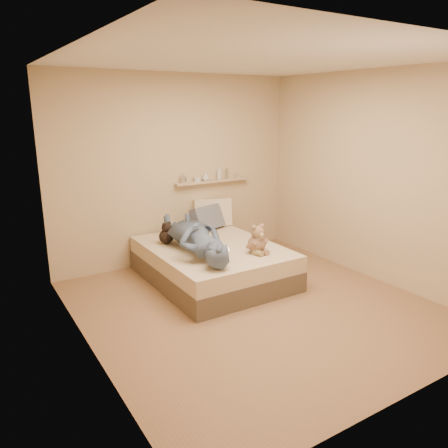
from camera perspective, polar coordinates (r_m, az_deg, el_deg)
room at (r=4.56m, az=4.34°, el=4.27°), size 3.80×3.80×3.80m
bed at (r=5.60m, az=-1.52°, el=-5.06°), size 1.50×1.90×0.45m
game_console at (r=4.93m, az=-0.21°, el=-3.44°), size 0.16×0.09×0.05m
teddy_bear at (r=5.23m, az=4.39°, el=-2.25°), size 0.30×0.28×0.36m
dark_plush at (r=5.62m, az=-7.55°, el=-1.36°), size 0.19×0.19×0.29m
pillow_cream at (r=6.40m, az=-1.53°, el=1.50°), size 0.59×0.34×0.42m
pillow_grey at (r=6.21m, az=-2.18°, el=0.79°), size 0.55×0.39×0.37m
person at (r=5.28m, az=-3.74°, el=-1.60°), size 0.82×1.66×0.38m
wall_shelf at (r=6.41m, az=-1.46°, el=5.62°), size 1.20×0.12×0.03m
shelf_bottles at (r=6.34m, az=-2.30°, el=6.23°), size 0.99×0.12×0.17m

